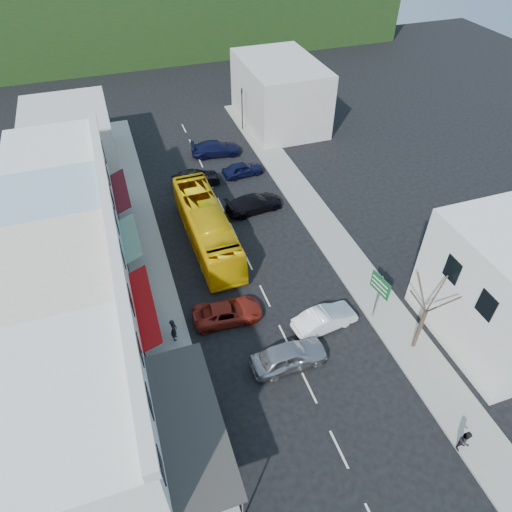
{
  "coord_description": "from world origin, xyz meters",
  "views": [
    {
      "loc": [
        -7.92,
        -17.3,
        24.37
      ],
      "look_at": [
        0.0,
        6.0,
        2.2
      ],
      "focal_mm": 32.0,
      "sensor_mm": 36.0,
      "label": 1
    }
  ],
  "objects_px": {
    "car_red": "(228,312)",
    "street_tree": "(426,312)",
    "traffic_signal": "(242,110)",
    "car_white": "(325,319)",
    "bus": "(207,228)",
    "direction_sign": "(377,298)",
    "car_silver": "(289,357)",
    "pedestrian_left": "(174,330)",
    "pedestrian_right": "(466,440)"
  },
  "relations": [
    {
      "from": "car_red",
      "to": "street_tree",
      "type": "bearing_deg",
      "value": -115.52
    },
    {
      "from": "car_red",
      "to": "traffic_signal",
      "type": "distance_m",
      "value": 28.28
    },
    {
      "from": "car_white",
      "to": "bus",
      "type": "bearing_deg",
      "value": 17.54
    },
    {
      "from": "car_red",
      "to": "direction_sign",
      "type": "xyz_separation_m",
      "value": [
        9.54,
        -3.09,
        1.26
      ]
    },
    {
      "from": "bus",
      "to": "direction_sign",
      "type": "relative_size",
      "value": 2.95
    },
    {
      "from": "car_silver",
      "to": "car_white",
      "type": "bearing_deg",
      "value": -60.75
    },
    {
      "from": "pedestrian_left",
      "to": "pedestrian_right",
      "type": "height_order",
      "value": "same"
    },
    {
      "from": "car_silver",
      "to": "pedestrian_right",
      "type": "bearing_deg",
      "value": -141.48
    },
    {
      "from": "car_white",
      "to": "street_tree",
      "type": "bearing_deg",
      "value": -133.54
    },
    {
      "from": "car_red",
      "to": "traffic_signal",
      "type": "bearing_deg",
      "value": -15.24
    },
    {
      "from": "bus",
      "to": "car_red",
      "type": "relative_size",
      "value": 2.52
    },
    {
      "from": "direction_sign",
      "to": "street_tree",
      "type": "bearing_deg",
      "value": -76.93
    },
    {
      "from": "car_white",
      "to": "car_red",
      "type": "relative_size",
      "value": 0.96
    },
    {
      "from": "car_white",
      "to": "pedestrian_left",
      "type": "relative_size",
      "value": 2.59
    },
    {
      "from": "pedestrian_left",
      "to": "direction_sign",
      "type": "relative_size",
      "value": 0.43
    },
    {
      "from": "pedestrian_left",
      "to": "traffic_signal",
      "type": "distance_m",
      "value": 30.31
    },
    {
      "from": "car_white",
      "to": "pedestrian_right",
      "type": "xyz_separation_m",
      "value": [
        3.44,
        -10.15,
        0.3
      ]
    },
    {
      "from": "direction_sign",
      "to": "street_tree",
      "type": "distance_m",
      "value": 3.65
    },
    {
      "from": "direction_sign",
      "to": "street_tree",
      "type": "relative_size",
      "value": 0.57
    },
    {
      "from": "pedestrian_right",
      "to": "direction_sign",
      "type": "xyz_separation_m",
      "value": [
        0.1,
        9.8,
        0.96
      ]
    },
    {
      "from": "car_red",
      "to": "street_tree",
      "type": "relative_size",
      "value": 0.67
    },
    {
      "from": "pedestrian_right",
      "to": "car_red",
      "type": "bearing_deg",
      "value": 111.99
    },
    {
      "from": "pedestrian_left",
      "to": "pedestrian_right",
      "type": "bearing_deg",
      "value": -121.25
    },
    {
      "from": "pedestrian_left",
      "to": "street_tree",
      "type": "distance_m",
      "value": 15.8
    },
    {
      "from": "bus",
      "to": "pedestrian_right",
      "type": "bearing_deg",
      "value": -68.86
    },
    {
      "from": "car_silver",
      "to": "car_red",
      "type": "xyz_separation_m",
      "value": [
        -2.58,
        4.8,
        0.0
      ]
    },
    {
      "from": "car_silver",
      "to": "pedestrian_right",
      "type": "relative_size",
      "value": 2.59
    },
    {
      "from": "car_silver",
      "to": "car_white",
      "type": "distance_m",
      "value": 3.99
    },
    {
      "from": "pedestrian_left",
      "to": "car_white",
      "type": "bearing_deg",
      "value": -90.63
    },
    {
      "from": "bus",
      "to": "pedestrian_left",
      "type": "height_order",
      "value": "bus"
    },
    {
      "from": "pedestrian_right",
      "to": "direction_sign",
      "type": "relative_size",
      "value": 0.43
    },
    {
      "from": "street_tree",
      "to": "traffic_signal",
      "type": "distance_m",
      "value": 32.82
    },
    {
      "from": "car_silver",
      "to": "pedestrian_right",
      "type": "distance_m",
      "value": 10.61
    },
    {
      "from": "pedestrian_left",
      "to": "pedestrian_right",
      "type": "xyz_separation_m",
      "value": [
        13.24,
        -12.26,
        0.0
      ]
    },
    {
      "from": "car_red",
      "to": "pedestrian_left",
      "type": "distance_m",
      "value": 3.87
    },
    {
      "from": "car_silver",
      "to": "car_red",
      "type": "height_order",
      "value": "same"
    },
    {
      "from": "pedestrian_right",
      "to": "traffic_signal",
      "type": "height_order",
      "value": "traffic_signal"
    },
    {
      "from": "car_white",
      "to": "direction_sign",
      "type": "distance_m",
      "value": 3.77
    },
    {
      "from": "pedestrian_left",
      "to": "street_tree",
      "type": "bearing_deg",
      "value": -99.31
    },
    {
      "from": "car_silver",
      "to": "car_red",
      "type": "relative_size",
      "value": 0.96
    },
    {
      "from": "pedestrian_left",
      "to": "traffic_signal",
      "type": "height_order",
      "value": "traffic_signal"
    },
    {
      "from": "bus",
      "to": "car_white",
      "type": "bearing_deg",
      "value": -65.78
    },
    {
      "from": "car_silver",
      "to": "direction_sign",
      "type": "relative_size",
      "value": 1.12
    },
    {
      "from": "pedestrian_right",
      "to": "direction_sign",
      "type": "distance_m",
      "value": 9.85
    },
    {
      "from": "bus",
      "to": "traffic_signal",
      "type": "height_order",
      "value": "traffic_signal"
    },
    {
      "from": "car_red",
      "to": "traffic_signal",
      "type": "height_order",
      "value": "traffic_signal"
    },
    {
      "from": "direction_sign",
      "to": "traffic_signal",
      "type": "height_order",
      "value": "traffic_signal"
    },
    {
      "from": "direction_sign",
      "to": "pedestrian_right",
      "type": "bearing_deg",
      "value": -99.45
    },
    {
      "from": "car_red",
      "to": "pedestrian_right",
      "type": "distance_m",
      "value": 15.98
    },
    {
      "from": "bus",
      "to": "street_tree",
      "type": "height_order",
      "value": "street_tree"
    }
  ]
}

